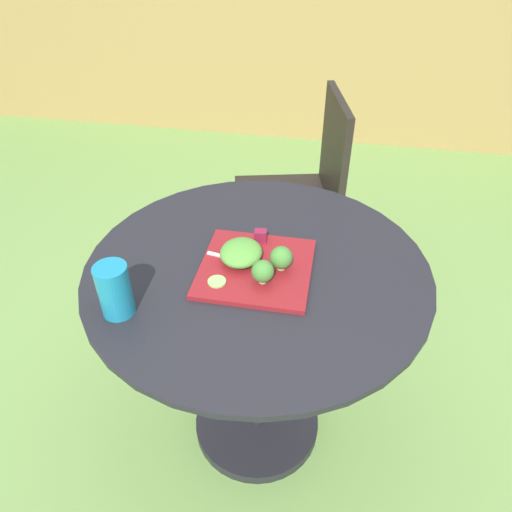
{
  "coord_description": "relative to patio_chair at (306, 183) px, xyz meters",
  "views": [
    {
      "loc": [
        0.18,
        -0.99,
        1.57
      ],
      "look_at": [
        -0.0,
        -0.01,
        0.79
      ],
      "focal_mm": 33.81,
      "sensor_mm": 36.0,
      "label": 1
    }
  ],
  "objects": [
    {
      "name": "broccoli_floret_1",
      "position": [
        0.01,
        -0.89,
        0.28
      ],
      "size": [
        0.06,
        0.06,
        0.07
      ],
      "color": "#99B770",
      "rests_on": "salad_plate"
    },
    {
      "name": "fork",
      "position": [
        -0.1,
        -0.88,
        0.24
      ],
      "size": [
        0.15,
        0.04,
        0.0
      ],
      "color": "silver",
      "rests_on": "salad_plate"
    },
    {
      "name": "salad_plate",
      "position": [
        -0.06,
        -0.9,
        0.23
      ],
      "size": [
        0.29,
        0.29,
        0.01
      ],
      "primitive_type": "cube",
      "color": "maroon",
      "rests_on": "patio_table"
    },
    {
      "name": "lettuce_mound",
      "position": [
        -0.1,
        -0.88,
        0.27
      ],
      "size": [
        0.11,
        0.13,
        0.05
      ],
      "primitive_type": "ellipsoid",
      "color": "#519338",
      "rests_on": "salad_plate"
    },
    {
      "name": "patio_table",
      "position": [
        -0.06,
        -0.88,
        -0.03
      ],
      "size": [
        0.93,
        0.93,
        0.75
      ],
      "color": "black",
      "rests_on": "ground_plane"
    },
    {
      "name": "ground_plane",
      "position": [
        -0.06,
        -0.88,
        -0.53
      ],
      "size": [
        12.0,
        12.0,
        0.0
      ],
      "primitive_type": "plane",
      "color": "#70994C"
    },
    {
      "name": "bamboo_fence",
      "position": [
        -0.06,
        1.65,
        0.08
      ],
      "size": [
        8.0,
        0.08,
        1.21
      ],
      "primitive_type": "cube",
      "color": "#9E7F47",
      "rests_on": "ground_plane"
    },
    {
      "name": "drinking_glass",
      "position": [
        -0.35,
        -1.11,
        0.29
      ],
      "size": [
        0.08,
        0.08,
        0.14
      ],
      "color": "teal",
      "rests_on": "patio_table"
    },
    {
      "name": "broccoli_floret_0",
      "position": [
        -0.03,
        -0.96,
        0.28
      ],
      "size": [
        0.06,
        0.06,
        0.06
      ],
      "color": "#99B770",
      "rests_on": "salad_plate"
    },
    {
      "name": "cucumber_slice_0",
      "position": [
        -0.14,
        -0.98,
        0.24
      ],
      "size": [
        0.05,
        0.05,
        0.01
      ],
      "primitive_type": "cylinder",
      "color": "#8EB766",
      "rests_on": "salad_plate"
    },
    {
      "name": "patio_chair",
      "position": [
        0.0,
        0.0,
        0.0
      ],
      "size": [
        0.53,
        0.53,
        0.9
      ],
      "color": "black",
      "rests_on": "ground_plane"
    },
    {
      "name": "beet_chunk_0",
      "position": [
        -0.06,
        -0.78,
        0.26
      ],
      "size": [
        0.04,
        0.03,
        0.03
      ],
      "primitive_type": "cube",
      "rotation": [
        0.0,
        0.0,
        0.11
      ],
      "color": "maroon",
      "rests_on": "salad_plate"
    }
  ]
}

